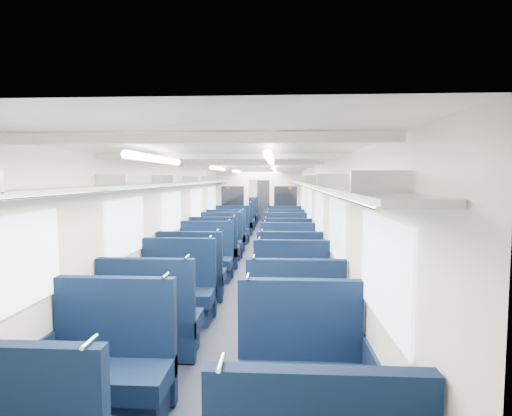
{
  "coord_description": "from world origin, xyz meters",
  "views": [
    {
      "loc": [
        0.63,
        -10.34,
        2.08
      ],
      "look_at": [
        -0.02,
        1.45,
        1.18
      ],
      "focal_mm": 27.99,
      "sensor_mm": 36.0,
      "label": 1
    }
  ],
  "objects_px": {
    "seat_12": "(215,251)",
    "seat_9": "(289,278)",
    "seat_5": "(295,326)",
    "seat_10": "(206,262)",
    "seat_2": "(110,373)",
    "seat_6": "(177,295)",
    "seat_27": "(282,216)",
    "seat_26": "(246,215)",
    "bulkhead": "(259,203)",
    "seat_15": "(286,245)",
    "seat_25": "(283,218)",
    "seat_16": "(227,238)",
    "seat_19": "(284,232)",
    "seat_24": "(244,218)",
    "seat_4": "(151,325)",
    "seat_14": "(221,244)",
    "seat_22": "(241,221)",
    "seat_23": "(283,221)",
    "seat_17": "(285,237)",
    "seat_18": "(232,231)",
    "seat_20": "(238,224)",
    "seat_21": "(283,224)",
    "seat_3": "(300,377)",
    "seat_11": "(288,265)",
    "seat_13": "(287,253)",
    "seat_8": "(192,278)",
    "end_door": "(265,200)",
    "seat_7": "(292,299)"
  },
  "relations": [
    {
      "from": "seat_2",
      "to": "seat_10",
      "type": "height_order",
      "value": "same"
    },
    {
      "from": "seat_19",
      "to": "seat_12",
      "type": "bearing_deg",
      "value": -116.38
    },
    {
      "from": "bulkhead",
      "to": "seat_17",
      "type": "bearing_deg",
      "value": -65.34
    },
    {
      "from": "seat_2",
      "to": "seat_23",
      "type": "distance_m",
      "value": 12.42
    },
    {
      "from": "seat_12",
      "to": "seat_19",
      "type": "bearing_deg",
      "value": 63.62
    },
    {
      "from": "seat_15",
      "to": "seat_20",
      "type": "xyz_separation_m",
      "value": [
        -1.66,
        4.37,
        0.0
      ]
    },
    {
      "from": "seat_14",
      "to": "seat_16",
      "type": "height_order",
      "value": "same"
    },
    {
      "from": "bulkhead",
      "to": "seat_20",
      "type": "height_order",
      "value": "bulkhead"
    },
    {
      "from": "seat_22",
      "to": "seat_12",
      "type": "bearing_deg",
      "value": -90.0
    },
    {
      "from": "bulkhead",
      "to": "seat_5",
      "type": "xyz_separation_m",
      "value": [
        0.83,
        -8.71,
        -0.86
      ]
    },
    {
      "from": "seat_15",
      "to": "seat_22",
      "type": "xyz_separation_m",
      "value": [
        -1.66,
        5.51,
        0.0
      ]
    },
    {
      "from": "seat_16",
      "to": "seat_27",
      "type": "bearing_deg",
      "value": 75.97
    },
    {
      "from": "seat_8",
      "to": "seat_22",
      "type": "height_order",
      "value": "same"
    },
    {
      "from": "seat_26",
      "to": "seat_24",
      "type": "bearing_deg",
      "value": -90.0
    },
    {
      "from": "seat_17",
      "to": "seat_19",
      "type": "bearing_deg",
      "value": 90.0
    },
    {
      "from": "seat_17",
      "to": "seat_27",
      "type": "xyz_separation_m",
      "value": [
        0.0,
        6.46,
        0.0
      ]
    },
    {
      "from": "seat_10",
      "to": "seat_22",
      "type": "relative_size",
      "value": 1.0
    },
    {
      "from": "seat_5",
      "to": "seat_10",
      "type": "height_order",
      "value": "same"
    },
    {
      "from": "seat_12",
      "to": "seat_22",
      "type": "height_order",
      "value": "same"
    },
    {
      "from": "seat_14",
      "to": "seat_22",
      "type": "distance_m",
      "value": 5.46
    },
    {
      "from": "bulkhead",
      "to": "seat_3",
      "type": "relative_size",
      "value": 2.29
    },
    {
      "from": "seat_22",
      "to": "seat_19",
      "type": "bearing_deg",
      "value": -61.81
    },
    {
      "from": "seat_15",
      "to": "seat_16",
      "type": "xyz_separation_m",
      "value": [
        -1.66,
        1.19,
        0.0
      ]
    },
    {
      "from": "seat_9",
      "to": "seat_13",
      "type": "height_order",
      "value": "same"
    },
    {
      "from": "seat_23",
      "to": "seat_12",
      "type": "bearing_deg",
      "value": -104.28
    },
    {
      "from": "seat_11",
      "to": "seat_12",
      "type": "relative_size",
      "value": 1.0
    },
    {
      "from": "seat_18",
      "to": "seat_6",
      "type": "bearing_deg",
      "value": -90.0
    },
    {
      "from": "seat_8",
      "to": "seat_14",
      "type": "xyz_separation_m",
      "value": [
        0.0,
        3.44,
        0.0
      ]
    },
    {
      "from": "seat_7",
      "to": "seat_8",
      "type": "xyz_separation_m",
      "value": [
        -1.66,
        1.1,
        0.0
      ]
    },
    {
      "from": "seat_5",
      "to": "bulkhead",
      "type": "bearing_deg",
      "value": 95.44
    },
    {
      "from": "seat_6",
      "to": "seat_17",
      "type": "distance_m",
      "value": 6.0
    },
    {
      "from": "seat_25",
      "to": "seat_2",
      "type": "bearing_deg",
      "value": -96.98
    },
    {
      "from": "seat_20",
      "to": "seat_14",
      "type": "bearing_deg",
      "value": -90.0
    },
    {
      "from": "bulkhead",
      "to": "seat_15",
      "type": "distance_m",
      "value": 3.4
    },
    {
      "from": "seat_13",
      "to": "bulkhead",
      "type": "bearing_deg",
      "value": 100.94
    },
    {
      "from": "seat_17",
      "to": "seat_26",
      "type": "distance_m",
      "value": 6.81
    },
    {
      "from": "seat_15",
      "to": "seat_21",
      "type": "xyz_separation_m",
      "value": [
        0.0,
        4.56,
        0.0
      ]
    },
    {
      "from": "seat_4",
      "to": "seat_23",
      "type": "bearing_deg",
      "value": 81.55
    },
    {
      "from": "end_door",
      "to": "seat_23",
      "type": "height_order",
      "value": "end_door"
    },
    {
      "from": "seat_4",
      "to": "seat_25",
      "type": "xyz_separation_m",
      "value": [
        1.66,
        12.43,
        0.0
      ]
    },
    {
      "from": "seat_12",
      "to": "seat_9",
      "type": "bearing_deg",
      "value": -55.0
    },
    {
      "from": "end_door",
      "to": "seat_21",
      "type": "distance_m",
      "value": 4.83
    },
    {
      "from": "seat_24",
      "to": "seat_26",
      "type": "height_order",
      "value": "same"
    },
    {
      "from": "seat_14",
      "to": "seat_18",
      "type": "xyz_separation_m",
      "value": [
        0.0,
        2.46,
        0.0
      ]
    },
    {
      "from": "seat_2",
      "to": "seat_6",
      "type": "xyz_separation_m",
      "value": [
        0.0,
        2.33,
        0.0
      ]
    },
    {
      "from": "seat_12",
      "to": "seat_21",
      "type": "height_order",
      "value": "same"
    },
    {
      "from": "bulkhead",
      "to": "seat_7",
      "type": "distance_m",
      "value": 7.76
    },
    {
      "from": "seat_23",
      "to": "seat_17",
      "type": "bearing_deg",
      "value": -90.0
    },
    {
      "from": "seat_6",
      "to": "seat_8",
      "type": "distance_m",
      "value": 1.01
    },
    {
      "from": "seat_27",
      "to": "seat_26",
      "type": "bearing_deg",
      "value": 174.98
    }
  ]
}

